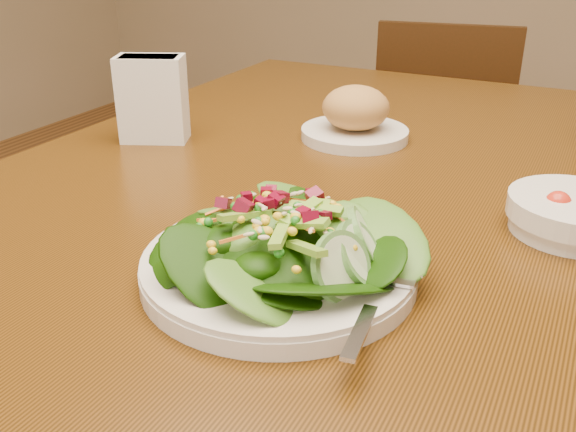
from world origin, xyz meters
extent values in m
cube|color=#552F0C|center=(0.00, 0.00, 0.73)|extent=(0.90, 1.40, 0.04)
cylinder|color=black|center=(-0.39, 0.64, 0.35)|extent=(0.07, 0.07, 0.71)
cube|color=black|center=(-0.10, 1.14, 0.39)|extent=(0.44, 0.44, 0.04)
cylinder|color=black|center=(0.04, 1.32, 0.19)|extent=(0.04, 0.04, 0.37)
cylinder|color=black|center=(-0.29, 1.27, 0.19)|extent=(0.04, 0.04, 0.37)
cylinder|color=black|center=(0.09, 1.00, 0.19)|extent=(0.04, 0.04, 0.37)
cylinder|color=black|center=(-0.23, 0.95, 0.19)|extent=(0.04, 0.04, 0.37)
cube|color=black|center=(-0.07, 0.96, 0.62)|extent=(0.36, 0.09, 0.42)
cylinder|color=silver|center=(0.06, -0.24, 0.76)|extent=(0.27, 0.27, 0.02)
ellipsoid|color=black|center=(0.06, -0.24, 0.79)|extent=(0.18, 0.18, 0.04)
cube|color=silver|center=(0.18, -0.27, 0.77)|extent=(0.05, 0.18, 0.01)
cylinder|color=silver|center=(-0.03, 0.20, 0.76)|extent=(0.17, 0.17, 0.02)
ellipsoid|color=#A37A3D|center=(-0.03, 0.20, 0.80)|extent=(0.11, 0.11, 0.07)
cylinder|color=silver|center=(0.31, 0.00, 0.77)|extent=(0.15, 0.15, 0.04)
sphere|color=red|center=(0.29, -0.01, 0.78)|extent=(0.03, 0.03, 0.03)
cube|color=white|center=(-0.31, 0.06, 0.82)|extent=(0.11, 0.09, 0.13)
cube|color=white|center=(-0.31, 0.06, 0.83)|extent=(0.10, 0.08, 0.11)
camera|label=1|loc=(0.32, -0.71, 1.07)|focal=40.00mm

